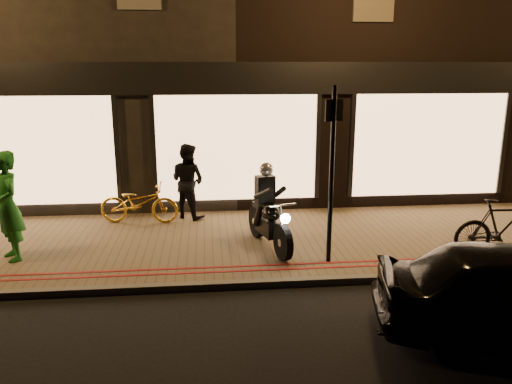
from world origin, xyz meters
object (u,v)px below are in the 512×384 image
at_px(motorcycle, 268,215).
at_px(person_green, 8,206).
at_px(sign_post, 332,166).
at_px(bicycle_gold, 139,203).

height_order(motorcycle, person_green, person_green).
xyz_separation_m(sign_post, person_green, (-5.48, 0.66, -0.72)).
bearing_deg(sign_post, motorcycle, 139.81).
xyz_separation_m(motorcycle, bicycle_gold, (-2.58, 1.76, -0.17)).
xyz_separation_m(sign_post, bicycle_gold, (-3.53, 2.56, -1.24)).
bearing_deg(bicycle_gold, sign_post, -118.08).
relative_size(bicycle_gold, person_green, 0.88).
bearing_deg(bicycle_gold, person_green, 142.09).
relative_size(motorcycle, bicycle_gold, 1.13).
distance_m(motorcycle, person_green, 4.55).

